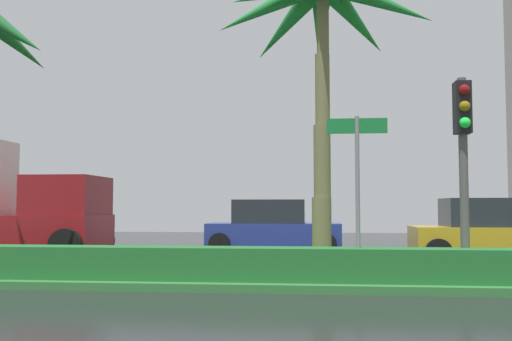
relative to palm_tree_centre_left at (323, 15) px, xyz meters
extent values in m
cube|color=black|center=(-0.32, 0.56, -5.68)|extent=(90.00, 42.00, 0.10)
cube|color=#2D6B33|center=(-0.32, -0.44, -5.56)|extent=(85.50, 4.00, 0.15)
cube|color=#1E6028|center=(-0.32, -1.84, -5.18)|extent=(76.50, 0.70, 0.60)
cone|color=#195A26|center=(-6.91, -0.57, -0.23)|extent=(2.14, 0.79, 1.62)
cone|color=#195A26|center=(-7.28, 0.27, -0.22)|extent=(1.67, 2.04, 1.59)
cylinder|color=brown|center=(-0.05, -0.08, -4.71)|extent=(0.41, 0.41, 1.54)
cylinder|color=brown|center=(-0.03, -0.05, -3.17)|extent=(0.36, 0.36, 1.54)
cylinder|color=brown|center=(-0.02, -0.01, -1.63)|extent=(0.31, 0.31, 1.54)
cylinder|color=brown|center=(0.00, 0.02, -0.09)|extent=(0.26, 0.26, 1.54)
cone|color=#1D742F|center=(1.17, 0.02, 0.29)|extent=(2.55, 0.56, 1.49)
cone|color=#1D742F|center=(0.72, 0.89, 0.20)|extent=(2.03, 2.29, 1.64)
cone|color=#1D742F|center=(-0.04, 1.17, 0.25)|extent=(0.65, 2.55, 1.57)
cone|color=#1D742F|center=(-0.76, 0.80, 0.14)|extent=(2.13, 2.15, 1.76)
cone|color=#1D742F|center=(-1.11, -0.14, 0.20)|extent=(2.56, 0.92, 1.65)
cylinder|color=#4C4C47|center=(2.51, -1.55, -3.63)|extent=(0.16, 0.16, 3.70)
cube|color=black|center=(2.51, -1.55, -2.33)|extent=(0.28, 0.32, 0.96)
sphere|color=maroon|center=(2.51, -1.72, -2.03)|extent=(0.20, 0.20, 0.20)
sphere|color=#7F600F|center=(2.51, -1.72, -2.33)|extent=(0.20, 0.20, 0.20)
sphere|color=#1EEA3F|center=(2.51, -1.72, -2.63)|extent=(0.20, 0.20, 0.20)
cylinder|color=slate|center=(0.58, -1.73, -3.98)|extent=(0.08, 0.08, 3.00)
cube|color=#146B2D|center=(0.58, -1.73, -2.66)|extent=(1.10, 0.03, 0.28)
cube|color=maroon|center=(-7.24, 3.61, -3.82)|extent=(1.90, 2.21, 1.10)
cylinder|color=black|center=(-6.74, 4.78, -5.17)|extent=(0.92, 0.30, 0.92)
cylinder|color=black|center=(-6.74, 2.44, -5.17)|extent=(0.92, 0.30, 0.92)
cube|color=navy|center=(-1.51, 6.53, -5.03)|extent=(4.30, 1.76, 0.72)
cube|color=#1E2328|center=(-1.66, 6.53, -4.29)|extent=(2.30, 1.58, 0.76)
cylinder|color=black|center=(0.14, 7.43, -5.29)|extent=(0.68, 0.22, 0.68)
cylinder|color=black|center=(0.14, 5.63, -5.29)|extent=(0.68, 0.22, 0.68)
cylinder|color=black|center=(-3.16, 7.43, -5.29)|extent=(0.68, 0.22, 0.68)
cylinder|color=black|center=(-3.16, 5.63, -5.29)|extent=(0.68, 0.22, 0.68)
cube|color=#B28C1E|center=(4.59, 3.76, -5.03)|extent=(4.30, 1.76, 0.72)
cube|color=#1E2328|center=(4.44, 3.76, -4.29)|extent=(2.30, 1.58, 0.76)
cylinder|color=black|center=(2.94, 4.66, -5.29)|extent=(0.68, 0.22, 0.68)
cylinder|color=black|center=(2.94, 2.86, -5.29)|extent=(0.68, 0.22, 0.68)
camera|label=1|loc=(-0.20, -12.46, -4.15)|focal=40.85mm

